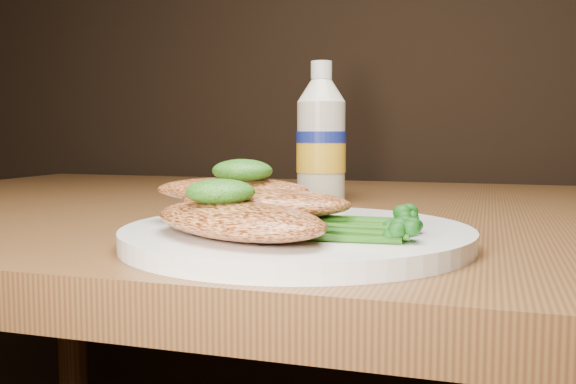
% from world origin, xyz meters
% --- Properties ---
extents(plate, '(0.27, 0.27, 0.01)m').
position_xyz_m(plate, '(0.11, 0.80, 0.76)').
color(plate, white).
rests_on(plate, dining_table).
extents(chicken_front, '(0.18, 0.15, 0.03)m').
position_xyz_m(chicken_front, '(0.08, 0.74, 0.78)').
color(chicken_front, '#C8743F').
rests_on(chicken_front, plate).
extents(chicken_mid, '(0.15, 0.08, 0.02)m').
position_xyz_m(chicken_mid, '(0.08, 0.79, 0.78)').
color(chicken_mid, '#C8743F').
rests_on(chicken_mid, plate).
extents(chicken_back, '(0.13, 0.08, 0.02)m').
position_xyz_m(chicken_back, '(0.05, 0.80, 0.79)').
color(chicken_back, '#C8743F').
rests_on(chicken_back, plate).
extents(pesto_front, '(0.06, 0.06, 0.02)m').
position_xyz_m(pesto_front, '(0.07, 0.74, 0.80)').
color(pesto_front, black).
rests_on(pesto_front, chicken_front).
extents(pesto_back, '(0.06, 0.06, 0.02)m').
position_xyz_m(pesto_back, '(0.06, 0.80, 0.81)').
color(pesto_back, black).
rests_on(pesto_back, chicken_back).
extents(broccolini_bundle, '(0.16, 0.13, 0.02)m').
position_xyz_m(broccolini_bundle, '(0.15, 0.77, 0.77)').
color(broccolini_bundle, '#215412').
rests_on(broccolini_bundle, plate).
extents(mayo_bottle, '(0.07, 0.07, 0.17)m').
position_xyz_m(mayo_bottle, '(0.05, 1.09, 0.84)').
color(mayo_bottle, beige).
rests_on(mayo_bottle, dining_table).
extents(pepper_grinder, '(0.05, 0.05, 0.11)m').
position_xyz_m(pepper_grinder, '(0.04, 1.15, 0.81)').
color(pepper_grinder, black).
rests_on(pepper_grinder, dining_table).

